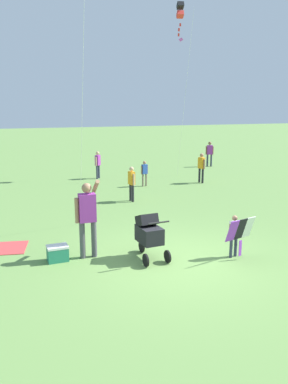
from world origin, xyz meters
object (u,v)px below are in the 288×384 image
person_red_shirt (132,181)px  person_sitting_far (144,171)px  person_couple_left (210,152)px  person_back_turned (201,166)px  person_adult_flyer (87,213)px  picnic_blanket (1,248)px  stroller (149,232)px  cooler_box (58,253)px  person_kid_running (98,163)px  child_with_butterfly_kite (236,232)px  kite_green_novelty (180,11)px

person_red_shirt → person_sitting_far: (1.48, 2.36, -0.10)m
person_couple_left → person_back_turned: person_couple_left is taller
person_adult_flyer → picnic_blanket: person_adult_flyer is taller
stroller → person_adult_flyer: bearing=155.0°
person_sitting_far → cooler_box: (-4.95, -6.95, -0.47)m
person_adult_flyer → cooler_box: (-0.68, 0.05, -0.85)m
person_sitting_far → picnic_blanket: bearing=-137.0°
person_adult_flyer → person_kid_running: size_ratio=1.38×
child_with_butterfly_kite → person_red_shirt: size_ratio=0.77×
child_with_butterfly_kite → person_sitting_far: bearing=81.5°
child_with_butterfly_kite → person_red_shirt: 5.91m
picnic_blanket → cooler_box: bearing=-48.2°
person_couple_left → person_kid_running: (-6.96, -1.32, -0.07)m
person_kid_running → cooler_box: size_ratio=2.88×
child_with_butterfly_kite → picnic_blanket: child_with_butterfly_kite is taller
kite_green_novelty → cooler_box: 13.78m
stroller → picnic_blanket: bearing=148.1°
stroller → person_red_shirt: bearing=73.4°
person_back_turned → child_with_butterfly_kite: bearing=-115.8°
person_sitting_far → picnic_blanket: person_sitting_far is taller
person_red_shirt → person_kid_running: bearing=88.3°
person_adult_flyer → person_kid_running: person_adult_flyer is taller
person_red_shirt → person_kid_running: person_kid_running is taller
person_sitting_far → stroller: bearing=-111.9°
person_sitting_far → person_couple_left: (5.62, 3.87, 0.19)m
person_sitting_far → person_couple_left: bearing=34.5°
person_couple_left → cooler_box: (-10.57, -10.81, -0.66)m
picnic_blanket → child_with_butterfly_kite: bearing=-28.2°
person_kid_running → cooler_box: person_kid_running is taller
child_with_butterfly_kite → cooler_box: (-3.71, 1.32, -0.42)m
child_with_butterfly_kite → person_adult_flyer: (-3.03, 1.27, 0.43)m
stroller → person_couple_left: person_couple_left is taller
stroller → cooler_box: size_ratio=2.43×
child_with_butterfly_kite → person_couple_left: person_couple_left is taller
child_with_butterfly_kite → person_back_turned: bearing=64.2°
child_with_butterfly_kite → stroller: 1.93m
stroller → cooler_box: 2.05m
person_sitting_far → person_adult_flyer: bearing=-121.4°
person_couple_left → person_sitting_far: bearing=-145.5°
person_red_shirt → person_couple_left: bearing=41.3°
person_red_shirt → cooler_box: size_ratio=2.80×
person_sitting_far → person_back_turned: size_ratio=0.82×
cooler_box → kite_green_novelty: bearing=49.7°
person_couple_left → person_adult_flyer: bearing=-132.3°
stroller → person_couple_left: (8.66, 11.44, 0.23)m
stroller → person_sitting_far: bearing=68.1°
stroller → picnic_blanket: 3.64m
person_back_turned → kite_green_novelty: bearing=91.8°
person_back_turned → cooler_box: size_ratio=2.96×
kite_green_novelty → cooler_box: bearing=-130.3°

